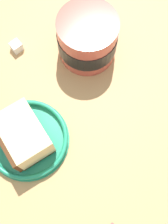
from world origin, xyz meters
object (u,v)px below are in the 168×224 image
Objects in this scene: small_plate at (28,139)px; cake_slice at (23,136)px; tea_mug at (87,38)px; sugar_cube at (16,46)px.

small_plate is 1.51× the size of cake_slice.
tea_mug reaches higher than small_plate.
small_plate is at bearing -118.01° from sugar_cube.
sugar_cube is (8.33, 15.12, -2.95)cm from cake_slice.
cake_slice is at bearing -118.84° from sugar_cube.
small_plate is 7.45× the size of sugar_cube.
tea_mug is at bearing -40.01° from sugar_cube.
cake_slice is 19.31cm from tea_mug.
sugar_cube is at bearing 139.99° from tea_mug.
cake_slice reaches higher than sugar_cube.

